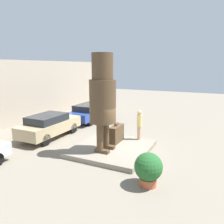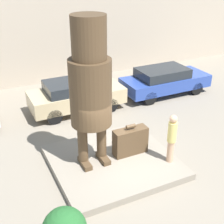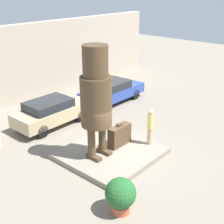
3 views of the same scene
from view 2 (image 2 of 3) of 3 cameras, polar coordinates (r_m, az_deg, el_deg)
name	(u,v)px [view 2 (image 2 of 3)]	position (r m, az deg, el deg)	size (l,w,h in m)	color
ground_plane	(113,165)	(11.21, 0.20, -9.59)	(60.00, 60.00, 0.00)	gray
pedestal	(113,162)	(11.14, 0.20, -9.09)	(4.16, 3.88, 0.24)	gray
building_backdrop	(41,39)	(18.27, -12.93, 12.92)	(28.00, 0.60, 5.00)	tan
statue_figure	(90,83)	(9.62, -3.99, 5.27)	(1.34, 1.34, 4.94)	#4C3823
giant_suitcase	(130,141)	(11.13, 3.36, -5.33)	(1.24, 0.44, 1.16)	#4C3823
tourist	(172,137)	(10.63, 10.89, -4.46)	(0.30, 0.30, 1.78)	tan
parked_car_tan	(76,95)	(14.68, -6.63, 3.16)	(4.39, 1.83, 1.52)	tan
parked_car_blue	(165,80)	(16.71, 9.59, 5.80)	(4.66, 1.85, 1.45)	#284293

